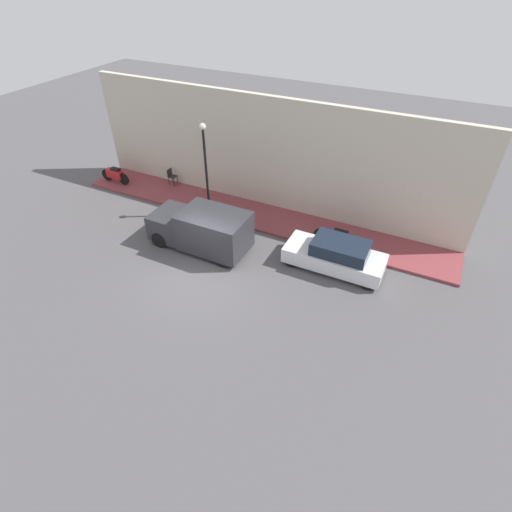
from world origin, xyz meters
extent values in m
plane|color=#514F51|center=(0.00, 0.00, 0.00)|extent=(60.00, 60.00, 0.00)
cube|color=brown|center=(4.91, 0.00, 0.07)|extent=(2.34, 19.48, 0.13)
cube|color=beige|center=(6.23, 0.00, 2.79)|extent=(0.30, 19.48, 5.59)
cube|color=silver|center=(2.75, -4.79, 0.49)|extent=(1.64, 4.13, 0.65)
cube|color=#192333|center=(2.75, -5.00, 1.09)|extent=(1.44, 2.27, 0.54)
cylinder|color=black|center=(2.05, -3.17, 0.30)|extent=(0.20, 0.60, 0.60)
cylinder|color=black|center=(3.45, -3.17, 0.30)|extent=(0.20, 0.60, 0.60)
cylinder|color=black|center=(2.05, -6.41, 0.30)|extent=(0.20, 0.60, 0.60)
cylinder|color=black|center=(3.45, -6.41, 0.30)|extent=(0.20, 0.60, 0.60)
cube|color=#2D2D33|center=(1.59, 0.29, 1.04)|extent=(1.97, 2.92, 1.67)
cube|color=#2D2D33|center=(1.59, 2.53, 0.79)|extent=(1.87, 1.57, 1.17)
cube|color=#192333|center=(1.59, 2.77, 1.12)|extent=(1.67, 0.86, 0.47)
cylinder|color=black|center=(0.74, 2.69, 0.38)|extent=(0.22, 0.75, 0.75)
cylinder|color=black|center=(2.45, 2.69, 0.38)|extent=(0.22, 0.75, 0.75)
cylinder|color=black|center=(0.74, -0.54, 0.38)|extent=(0.22, 0.75, 0.75)
cylinder|color=black|center=(2.45, -0.54, 0.38)|extent=(0.22, 0.75, 0.75)
cube|color=navy|center=(4.15, -4.46, 0.63)|extent=(0.30, 1.14, 0.44)
cube|color=black|center=(4.15, -4.62, 0.90)|extent=(0.27, 0.62, 0.12)
cylinder|color=black|center=(4.15, -3.72, 0.46)|extent=(0.10, 0.65, 0.65)
cylinder|color=black|center=(4.15, -5.20, 0.46)|extent=(0.10, 0.65, 0.65)
cube|color=#B21E1E|center=(4.51, 8.60, 0.66)|extent=(0.30, 1.00, 0.49)
cube|color=black|center=(4.51, 8.46, 0.97)|extent=(0.27, 0.54, 0.12)
cylinder|color=black|center=(4.51, 9.20, 0.47)|extent=(0.10, 0.67, 0.67)
cylinder|color=black|center=(4.51, 7.99, 0.47)|extent=(0.10, 0.67, 0.67)
cylinder|color=black|center=(4.04, 2.10, 2.29)|extent=(0.12, 0.12, 4.32)
sphere|color=silver|center=(4.04, 2.10, 4.54)|extent=(0.30, 0.30, 0.30)
cube|color=#262626|center=(5.72, 5.50, 0.62)|extent=(0.40, 0.40, 0.04)
cube|color=#262626|center=(5.72, 5.68, 0.84)|extent=(0.40, 0.04, 0.40)
cylinder|color=#262626|center=(5.55, 5.33, 0.37)|extent=(0.04, 0.04, 0.47)
cylinder|color=#262626|center=(5.89, 5.33, 0.37)|extent=(0.04, 0.04, 0.47)
cylinder|color=#262626|center=(5.55, 5.67, 0.37)|extent=(0.04, 0.04, 0.47)
cylinder|color=#262626|center=(5.89, 5.67, 0.37)|extent=(0.04, 0.04, 0.47)
camera|label=1|loc=(-10.45, -7.63, 10.81)|focal=28.00mm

